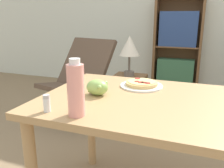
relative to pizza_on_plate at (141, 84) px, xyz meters
name	(u,v)px	position (x,y,z in m)	size (l,w,h in m)	color
wall_back	(193,5)	(0.16, 2.43, 0.56)	(8.00, 0.05, 2.60)	silver
dining_table	(149,117)	(0.10, -0.21, -0.12)	(1.14, 0.81, 0.72)	tan
pizza_on_plate	(141,84)	(0.00, 0.00, 0.00)	(0.26, 0.26, 0.04)	white
grape_bunch	(97,87)	(-0.19, -0.24, 0.03)	(0.12, 0.11, 0.09)	#93BC5B
drink_bottle	(76,89)	(-0.16, -0.53, 0.10)	(0.07, 0.07, 0.25)	pink
salt_shaker	(47,103)	(-0.31, -0.54, 0.02)	(0.03, 0.03, 0.08)	white
lounge_chair_near	(77,92)	(-0.99, 0.97, -0.45)	(0.78, 0.89, 0.88)	black
bookshelf	(177,51)	(0.00, 2.27, -0.09)	(0.68, 0.26, 1.41)	brown
side_table	(128,99)	(-0.37, 0.99, -0.47)	(0.34, 0.34, 0.53)	brown
table_lamp	(130,48)	(-0.37, 0.99, 0.09)	(0.21, 0.21, 0.42)	#665B51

